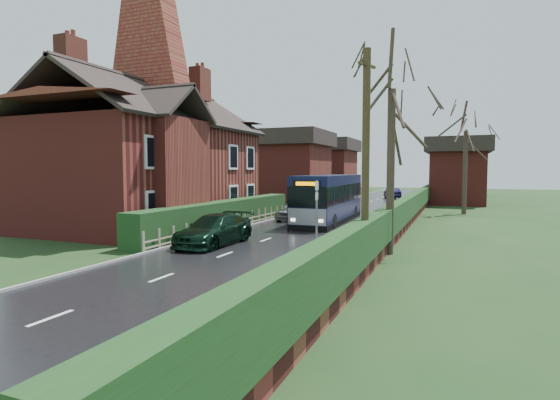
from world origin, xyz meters
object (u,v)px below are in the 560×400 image
at_px(car_silver, 297,210).
at_px(telegraph_pole, 366,163).
at_px(brick_house, 153,153).
at_px(bus, 329,199).
at_px(car_green, 214,230).
at_px(bus_stop_sign, 317,205).

height_order(car_silver, telegraph_pole, telegraph_pole).
height_order(brick_house, bus, brick_house).
bearing_deg(car_silver, telegraph_pole, -54.11).
xyz_separation_m(brick_house, telegraph_pole, (14.53, -8.18, -0.79)).
bearing_deg(telegraph_pole, bus, 130.86).
relative_size(brick_house, bus, 1.45).
bearing_deg(car_green, brick_house, 147.19).
xyz_separation_m(brick_house, bus_stop_sign, (11.93, -4.90, -2.43)).
relative_size(car_green, telegraph_pole, 0.67).
distance_m(car_silver, bus_stop_sign, 11.72).
bearing_deg(brick_house, bus_stop_sign, -22.31).
relative_size(car_silver, telegraph_pole, 0.55).
bearing_deg(bus, bus_stop_sign, -78.53).
relative_size(brick_house, bus_stop_sign, 4.96).
bearing_deg(bus_stop_sign, brick_house, 149.46).
bearing_deg(bus_stop_sign, telegraph_pole, -59.85).
distance_m(car_silver, telegraph_pole, 16.01).
height_order(bus_stop_sign, telegraph_pole, telegraph_pole).
xyz_separation_m(car_silver, telegraph_pole, (7.30, -13.95, 2.91)).
relative_size(bus, car_green, 2.13).
xyz_separation_m(bus, car_green, (-2.40, -10.46, -0.82)).
xyz_separation_m(brick_house, bus, (9.54, 5.59, -2.87)).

